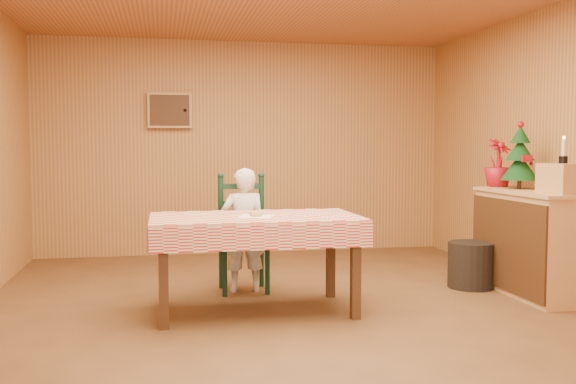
% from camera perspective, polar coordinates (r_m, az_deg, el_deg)
% --- Properties ---
extents(ground, '(6.00, 6.00, 0.00)m').
position_cam_1_polar(ground, '(5.16, 0.44, -10.74)').
color(ground, brown).
rests_on(ground, ground).
extents(cabin_walls, '(5.10, 6.05, 2.65)m').
position_cam_1_polar(cabin_walls, '(5.53, -0.70, 9.32)').
color(cabin_walls, '#B77D42').
rests_on(cabin_walls, ground).
extents(dining_table, '(1.66, 0.96, 0.77)m').
position_cam_1_polar(dining_table, '(5.10, -2.94, -3.04)').
color(dining_table, '#472813').
rests_on(dining_table, ground).
extents(ladder_chair, '(0.44, 0.40, 1.08)m').
position_cam_1_polar(ladder_chair, '(5.90, -4.03, -3.89)').
color(ladder_chair, black).
rests_on(ladder_chair, ground).
extents(seated_child, '(0.41, 0.27, 1.12)m').
position_cam_1_polar(seated_child, '(5.83, -3.97, -3.39)').
color(seated_child, white).
rests_on(seated_child, ground).
extents(napkin, '(0.33, 0.33, 0.00)m').
position_cam_1_polar(napkin, '(5.04, -2.87, -2.17)').
color(napkin, white).
rests_on(napkin, dining_table).
extents(donut, '(0.13, 0.13, 0.04)m').
position_cam_1_polar(donut, '(5.04, -2.87, -1.94)').
color(donut, gold).
rests_on(donut, napkin).
extents(shelf_unit, '(0.54, 1.24, 0.93)m').
position_cam_1_polar(shelf_unit, '(6.12, 20.89, -4.21)').
color(shelf_unit, tan).
rests_on(shelf_unit, ground).
extents(crate, '(0.35, 0.35, 0.25)m').
position_cam_1_polar(crate, '(5.73, 23.23, 1.10)').
color(crate, tan).
rests_on(crate, shelf_unit).
extents(christmas_tree, '(0.34, 0.34, 0.62)m').
position_cam_1_polar(christmas_tree, '(6.28, 19.92, 2.84)').
color(christmas_tree, '#472813').
rests_on(christmas_tree, shelf_unit).
extents(flower_arrangement, '(0.33, 0.33, 0.46)m').
position_cam_1_polar(flower_arrangement, '(6.51, 18.17, 2.49)').
color(flower_arrangement, '#A20E19').
rests_on(flower_arrangement, shelf_unit).
extents(candle_set, '(0.07, 0.07, 0.22)m').
position_cam_1_polar(candle_set, '(5.73, 23.28, 3.00)').
color(candle_set, black).
rests_on(candle_set, crate).
extents(storage_bin, '(0.52, 0.52, 0.43)m').
position_cam_1_polar(storage_bin, '(6.27, 15.96, -6.25)').
color(storage_bin, black).
rests_on(storage_bin, ground).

